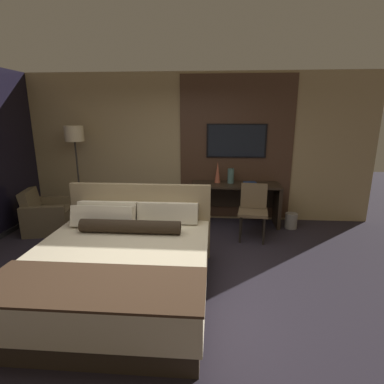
# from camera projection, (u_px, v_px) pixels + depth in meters

# --- Properties ---
(ground_plane) EXTENTS (16.00, 16.00, 0.00)m
(ground_plane) POSITION_uv_depth(u_px,v_px,m) (162.00, 287.00, 3.65)
(ground_plane) COLOR #28232D
(wall_back_tv_panel) EXTENTS (7.20, 0.09, 2.80)m
(wall_back_tv_panel) POSITION_uv_depth(u_px,v_px,m) (189.00, 148.00, 5.79)
(wall_back_tv_panel) COLOR tan
(wall_back_tv_panel) RESTS_ON ground_plane
(bed) EXTENTS (2.01, 2.19, 1.09)m
(bed) POSITION_uv_depth(u_px,v_px,m) (121.00, 267.00, 3.45)
(bed) COLOR #33281E
(bed) RESTS_ON ground_plane
(desk) EXTENTS (1.62, 0.57, 0.79)m
(desk) POSITION_uv_depth(u_px,v_px,m) (235.00, 197.00, 5.64)
(desk) COLOR #2D2319
(desk) RESTS_ON ground_plane
(tv) EXTENTS (1.12, 0.04, 0.63)m
(tv) POSITION_uv_depth(u_px,v_px,m) (236.00, 141.00, 5.61)
(tv) COLOR black
(desk_chair) EXTENTS (0.53, 0.53, 0.92)m
(desk_chair) POSITION_uv_depth(u_px,v_px,m) (253.00, 206.00, 4.98)
(desk_chair) COLOR brown
(desk_chair) RESTS_ON ground_plane
(armchair_by_window) EXTENTS (0.88, 0.90, 0.77)m
(armchair_by_window) POSITION_uv_depth(u_px,v_px,m) (47.00, 217.00, 5.37)
(armchair_by_window) COLOR brown
(armchair_by_window) RESTS_ON ground_plane
(floor_lamp) EXTENTS (0.34, 0.34, 1.84)m
(floor_lamp) POSITION_uv_depth(u_px,v_px,m) (75.00, 142.00, 5.49)
(floor_lamp) COLOR #282623
(floor_lamp) RESTS_ON ground_plane
(vase_tall) EXTENTS (0.12, 0.12, 0.40)m
(vase_tall) POSITION_uv_depth(u_px,v_px,m) (218.00, 172.00, 5.61)
(vase_tall) COLOR #B2563D
(vase_tall) RESTS_ON desk
(vase_short) EXTENTS (0.12, 0.12, 0.27)m
(vase_short) POSITION_uv_depth(u_px,v_px,m) (231.00, 176.00, 5.59)
(vase_short) COLOR #4C706B
(vase_short) RESTS_ON desk
(book) EXTENTS (0.24, 0.19, 0.03)m
(book) POSITION_uv_depth(u_px,v_px,m) (250.00, 183.00, 5.57)
(book) COLOR navy
(book) RESTS_ON desk
(waste_bin) EXTENTS (0.22, 0.22, 0.28)m
(waste_bin) POSITION_uv_depth(u_px,v_px,m) (291.00, 221.00, 5.51)
(waste_bin) COLOR gray
(waste_bin) RESTS_ON ground_plane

